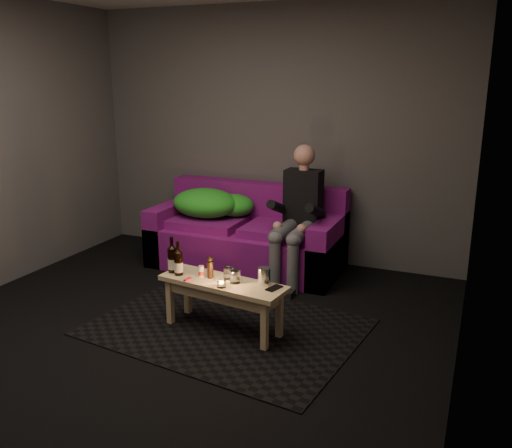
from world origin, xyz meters
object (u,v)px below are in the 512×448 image
at_px(person, 298,212).
at_px(sofa, 248,238).
at_px(coffee_table, 223,290).
at_px(beer_bottle_b, 178,263).
at_px(steel_cup, 264,276).
at_px(beer_bottle_a, 172,259).

bearing_deg(person, sofa, 165.10).
bearing_deg(coffee_table, sofa, 106.68).
xyz_separation_m(person, beer_bottle_b, (-0.53, -1.29, -0.16)).
bearing_deg(coffee_table, beer_bottle_b, -177.77).
xyz_separation_m(person, steel_cup, (0.15, -1.21, -0.19)).
xyz_separation_m(sofa, person, (0.58, -0.16, 0.36)).
bearing_deg(beer_bottle_a, person, 64.34).
xyz_separation_m(beer_bottle_a, steel_cup, (0.76, 0.04, -0.04)).
xyz_separation_m(beer_bottle_b, steel_cup, (0.68, 0.08, -0.04)).
bearing_deg(person, steel_cup, -82.78).
bearing_deg(beer_bottle_a, beer_bottle_b, -24.08).
relative_size(sofa, steel_cup, 15.04).
relative_size(person, beer_bottle_b, 4.75).
xyz_separation_m(beer_bottle_a, beer_bottle_b, (0.07, -0.03, -0.01)).
xyz_separation_m(coffee_table, beer_bottle_b, (-0.37, -0.01, 0.17)).
relative_size(sofa, beer_bottle_a, 6.64).
bearing_deg(steel_cup, sofa, 118.37).
height_order(sofa, beer_bottle_b, sofa).
height_order(person, beer_bottle_a, person).
xyz_separation_m(sofa, steel_cup, (0.74, -1.37, 0.17)).
bearing_deg(beer_bottle_a, coffee_table, -2.43).
distance_m(coffee_table, beer_bottle_a, 0.48).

